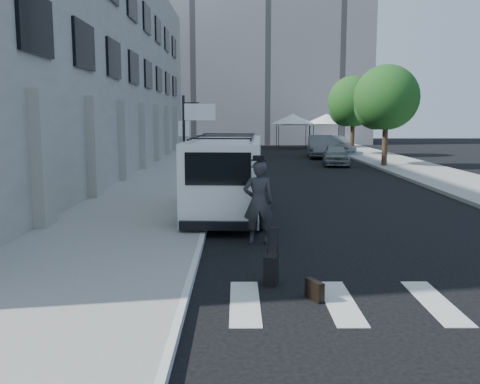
{
  "coord_description": "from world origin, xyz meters",
  "views": [
    {
      "loc": [
        -1.13,
        -11.61,
        3.13
      ],
      "look_at": [
        -1.06,
        1.0,
        1.3
      ],
      "focal_mm": 40.0,
      "sensor_mm": 36.0,
      "label": 1
    }
  ],
  "objects_px": {
    "businessman": "(258,202)",
    "cargo_van": "(226,176)",
    "parked_car_b": "(321,146)",
    "parked_car_c": "(338,145)",
    "suitcase": "(271,269)",
    "briefcase": "(315,290)",
    "parked_car_a": "(336,155)"
  },
  "relations": [
    {
      "from": "businessman",
      "to": "cargo_van",
      "type": "bearing_deg",
      "value": -81.98
    },
    {
      "from": "parked_car_b",
      "to": "parked_car_c",
      "type": "bearing_deg",
      "value": 64.22
    },
    {
      "from": "businessman",
      "to": "cargo_van",
      "type": "distance_m",
      "value": 3.72
    },
    {
      "from": "businessman",
      "to": "parked_car_c",
      "type": "distance_m",
      "value": 30.39
    },
    {
      "from": "parked_car_b",
      "to": "suitcase",
      "type": "bearing_deg",
      "value": -95.59
    },
    {
      "from": "businessman",
      "to": "briefcase",
      "type": "xyz_separation_m",
      "value": [
        0.8,
        -4.04,
        -0.85
      ]
    },
    {
      "from": "briefcase",
      "to": "cargo_van",
      "type": "distance_m",
      "value": 7.9
    },
    {
      "from": "businessman",
      "to": "suitcase",
      "type": "bearing_deg",
      "value": 86.81
    },
    {
      "from": "cargo_van",
      "to": "parked_car_a",
      "type": "distance_m",
      "value": 17.93
    },
    {
      "from": "suitcase",
      "to": "cargo_van",
      "type": "relative_size",
      "value": 0.16
    },
    {
      "from": "briefcase",
      "to": "suitcase",
      "type": "xyz_separation_m",
      "value": [
        -0.69,
        0.86,
        0.11
      ]
    },
    {
      "from": "cargo_van",
      "to": "parked_car_a",
      "type": "bearing_deg",
      "value": 71.59
    },
    {
      "from": "businessman",
      "to": "parked_car_b",
      "type": "relative_size",
      "value": 0.41
    },
    {
      "from": "briefcase",
      "to": "parked_car_a",
      "type": "relative_size",
      "value": 0.11
    },
    {
      "from": "suitcase",
      "to": "parked_car_c",
      "type": "xyz_separation_m",
      "value": [
        7.3,
        32.64,
        0.45
      ]
    },
    {
      "from": "suitcase",
      "to": "parked_car_a",
      "type": "bearing_deg",
      "value": 89.59
    },
    {
      "from": "suitcase",
      "to": "parked_car_c",
      "type": "bearing_deg",
      "value": 90.15
    },
    {
      "from": "businessman",
      "to": "briefcase",
      "type": "distance_m",
      "value": 4.2
    },
    {
      "from": "businessman",
      "to": "briefcase",
      "type": "relative_size",
      "value": 4.63
    },
    {
      "from": "businessman",
      "to": "parked_car_a",
      "type": "bearing_deg",
      "value": -110.72
    },
    {
      "from": "briefcase",
      "to": "parked_car_c",
      "type": "height_order",
      "value": "parked_car_c"
    },
    {
      "from": "parked_car_a",
      "to": "parked_car_b",
      "type": "xyz_separation_m",
      "value": [
        0.0,
        6.11,
        0.16
      ]
    },
    {
      "from": "businessman",
      "to": "parked_car_b",
      "type": "xyz_separation_m",
      "value": [
        5.61,
        26.44,
        -0.2
      ]
    },
    {
      "from": "businessman",
      "to": "parked_car_b",
      "type": "bearing_deg",
      "value": -107.27
    },
    {
      "from": "briefcase",
      "to": "parked_car_b",
      "type": "height_order",
      "value": "parked_car_b"
    },
    {
      "from": "briefcase",
      "to": "parked_car_b",
      "type": "distance_m",
      "value": 30.86
    },
    {
      "from": "parked_car_b",
      "to": "parked_car_c",
      "type": "height_order",
      "value": "parked_car_b"
    },
    {
      "from": "cargo_van",
      "to": "parked_car_c",
      "type": "relative_size",
      "value": 1.28
    },
    {
      "from": "briefcase",
      "to": "cargo_van",
      "type": "xyz_separation_m",
      "value": [
        -1.66,
        7.65,
        1.07
      ]
    },
    {
      "from": "briefcase",
      "to": "cargo_van",
      "type": "bearing_deg",
      "value": 77.33
    },
    {
      "from": "parked_car_b",
      "to": "briefcase",
      "type": "bearing_deg",
      "value": -94.04
    },
    {
      "from": "parked_car_a",
      "to": "parked_car_b",
      "type": "height_order",
      "value": "parked_car_b"
    }
  ]
}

